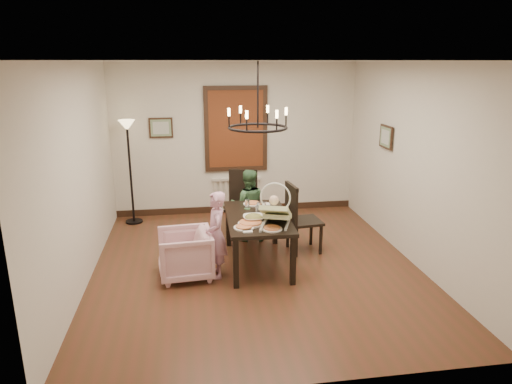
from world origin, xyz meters
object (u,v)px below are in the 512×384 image
object	(u,v)px
elderly_woman	(216,242)
drinking_glass	(259,207)
armchair	(185,254)
baby_bouncer	(276,211)
chair_right	(305,217)
chair_far	(241,204)
floor_lamp	(131,174)
dining_table	(258,222)
seated_man	(248,211)

from	to	relation	value
elderly_woman	drinking_glass	xyz separation A→B (m)	(0.65, 0.48, 0.30)
armchair	elderly_woman	xyz separation A→B (m)	(0.42, -0.04, 0.16)
elderly_woman	drinking_glass	size ratio (longest dim) A/B	6.70
baby_bouncer	elderly_woman	bearing A→B (deg)	-166.18
chair_right	baby_bouncer	xyz separation A→B (m)	(-0.58, -0.72, 0.37)
chair_far	floor_lamp	bearing A→B (deg)	171.01
drinking_glass	floor_lamp	world-z (taller)	floor_lamp
baby_bouncer	drinking_glass	xyz separation A→B (m)	(-0.14, 0.55, -0.12)
drinking_glass	chair_far	bearing A→B (deg)	98.94
chair_right	floor_lamp	size ratio (longest dim) A/B	0.60
dining_table	elderly_woman	size ratio (longest dim) A/B	1.58
chair_far	baby_bouncer	xyz separation A→B (m)	(0.29, -1.52, 0.36)
dining_table	baby_bouncer	xyz separation A→B (m)	(0.18, -0.38, 0.28)
elderly_woman	floor_lamp	xyz separation A→B (m)	(-1.34, 2.35, 0.41)
seated_man	baby_bouncer	xyz separation A→B (m)	(0.20, -1.30, 0.42)
dining_table	floor_lamp	distance (m)	2.83
armchair	drinking_glass	distance (m)	1.24
armchair	baby_bouncer	distance (m)	1.34
floor_lamp	chair_right	bearing A→B (deg)	-32.10
chair_far	drinking_glass	world-z (taller)	chair_far
dining_table	chair_far	world-z (taller)	chair_far
baby_bouncer	drinking_glass	distance (m)	0.58
chair_far	baby_bouncer	size ratio (longest dim) A/B	1.83
drinking_glass	floor_lamp	size ratio (longest dim) A/B	0.08
elderly_woman	baby_bouncer	bearing A→B (deg)	82.42
chair_right	baby_bouncer	size ratio (longest dim) A/B	1.81
chair_far	elderly_woman	bearing A→B (deg)	-91.81
chair_far	drinking_glass	size ratio (longest dim) A/B	7.49
seated_man	drinking_glass	world-z (taller)	seated_man
dining_table	baby_bouncer	size ratio (longest dim) A/B	2.59
chair_right	seated_man	xyz separation A→B (m)	(-0.78, 0.58, -0.05)
dining_table	elderly_woman	xyz separation A→B (m)	(-0.60, -0.31, -0.14)
dining_table	armchair	world-z (taller)	dining_table
seated_man	drinking_glass	bearing A→B (deg)	100.46
chair_far	baby_bouncer	bearing A→B (deg)	-61.98
chair_right	elderly_woman	xyz separation A→B (m)	(-1.37, -0.65, -0.05)
chair_far	elderly_woman	size ratio (longest dim) A/B	1.12
chair_right	drinking_glass	world-z (taller)	chair_right
drinking_glass	floor_lamp	bearing A→B (deg)	136.74
dining_table	chair_far	size ratio (longest dim) A/B	1.42
floor_lamp	armchair	bearing A→B (deg)	-68.26
chair_far	chair_right	world-z (taller)	chair_far
armchair	seated_man	bearing A→B (deg)	135.22
baby_bouncer	dining_table	bearing A→B (deg)	134.99
seated_man	elderly_woman	bearing A→B (deg)	70.13
dining_table	chair_far	bearing A→B (deg)	96.69
floor_lamp	elderly_woman	bearing A→B (deg)	-60.34
seated_man	baby_bouncer	distance (m)	1.38
dining_table	drinking_glass	bearing A→B (deg)	75.72
seated_man	baby_bouncer	size ratio (longest dim) A/B	1.63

